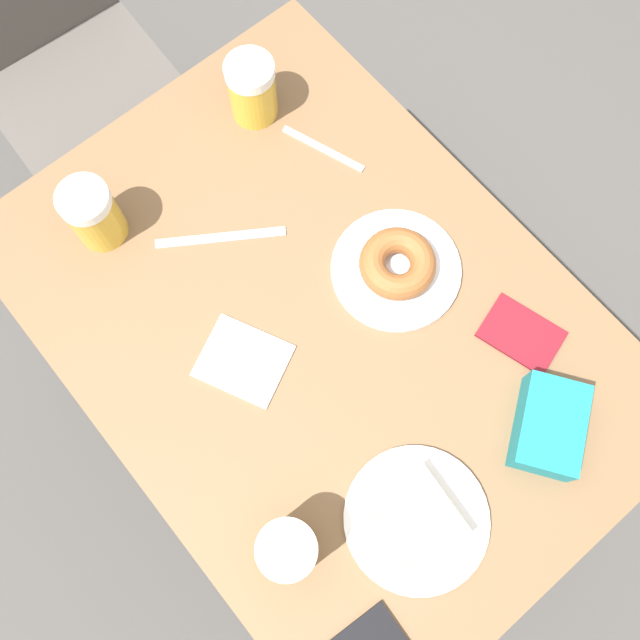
{
  "coord_description": "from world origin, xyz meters",
  "views": [
    {
      "loc": [
        -0.22,
        -0.26,
        1.84
      ],
      "look_at": [
        0.0,
        0.0,
        0.74
      ],
      "focal_mm": 40.0,
      "sensor_mm": 36.0,
      "label": 1
    }
  ],
  "objects_px": {
    "blue_pouch": "(549,426)",
    "napkin_folded": "(243,361)",
    "knife": "(221,238)",
    "chair": "(46,35)",
    "beer_mug_left": "(93,214)",
    "plate_with_cake": "(417,519)",
    "fork": "(323,149)",
    "beer_mug_right": "(252,89)",
    "passport_far_edge": "(521,334)",
    "beer_mug_center": "(288,549)",
    "plate_with_donut": "(397,266)"
  },
  "relations": [
    {
      "from": "fork",
      "to": "blue_pouch",
      "type": "height_order",
      "value": "blue_pouch"
    },
    {
      "from": "plate_with_donut",
      "to": "knife",
      "type": "height_order",
      "value": "plate_with_donut"
    },
    {
      "from": "chair",
      "to": "passport_far_edge",
      "type": "relative_size",
      "value": 6.38
    },
    {
      "from": "plate_with_cake",
      "to": "plate_with_donut",
      "type": "xyz_separation_m",
      "value": [
        0.25,
        0.32,
        0.01
      ]
    },
    {
      "from": "plate_with_cake",
      "to": "fork",
      "type": "bearing_deg",
      "value": 62.49
    },
    {
      "from": "chair",
      "to": "passport_far_edge",
      "type": "height_order",
      "value": "chair"
    },
    {
      "from": "fork",
      "to": "blue_pouch",
      "type": "distance_m",
      "value": 0.61
    },
    {
      "from": "plate_with_cake",
      "to": "blue_pouch",
      "type": "height_order",
      "value": "blue_pouch"
    },
    {
      "from": "beer_mug_left",
      "to": "knife",
      "type": "bearing_deg",
      "value": -44.22
    },
    {
      "from": "beer_mug_center",
      "to": "napkin_folded",
      "type": "distance_m",
      "value": 0.31
    },
    {
      "from": "knife",
      "to": "napkin_folded",
      "type": "bearing_deg",
      "value": -118.05
    },
    {
      "from": "beer_mug_left",
      "to": "beer_mug_center",
      "type": "relative_size",
      "value": 1.0
    },
    {
      "from": "passport_far_edge",
      "to": "fork",
      "type": "bearing_deg",
      "value": 93.32
    },
    {
      "from": "beer_mug_left",
      "to": "knife",
      "type": "relative_size",
      "value": 0.64
    },
    {
      "from": "beer_mug_left",
      "to": "beer_mug_right",
      "type": "xyz_separation_m",
      "value": [
        0.35,
        0.02,
        0.0
      ]
    },
    {
      "from": "beer_mug_right",
      "to": "napkin_folded",
      "type": "relative_size",
      "value": 0.73
    },
    {
      "from": "plate_with_donut",
      "to": "napkin_folded",
      "type": "bearing_deg",
      "value": 171.99
    },
    {
      "from": "knife",
      "to": "plate_with_cake",
      "type": "bearing_deg",
      "value": -95.73
    },
    {
      "from": "beer_mug_right",
      "to": "passport_far_edge",
      "type": "xyz_separation_m",
      "value": [
        0.07,
        -0.61,
        -0.06
      ]
    },
    {
      "from": "passport_far_edge",
      "to": "blue_pouch",
      "type": "xyz_separation_m",
      "value": [
        -0.08,
        -0.13,
        0.03
      ]
    },
    {
      "from": "beer_mug_right",
      "to": "chair",
      "type": "bearing_deg",
      "value": 107.91
    },
    {
      "from": "beer_mug_right",
      "to": "blue_pouch",
      "type": "bearing_deg",
      "value": -90.92
    },
    {
      "from": "passport_far_edge",
      "to": "beer_mug_right",
      "type": "bearing_deg",
      "value": 96.53
    },
    {
      "from": "beer_mug_left",
      "to": "passport_far_edge",
      "type": "bearing_deg",
      "value": -54.94
    },
    {
      "from": "napkin_folded",
      "to": "plate_with_cake",
      "type": "bearing_deg",
      "value": -82.44
    },
    {
      "from": "napkin_folded",
      "to": "blue_pouch",
      "type": "distance_m",
      "value": 0.49
    },
    {
      "from": "passport_far_edge",
      "to": "blue_pouch",
      "type": "height_order",
      "value": "blue_pouch"
    },
    {
      "from": "fork",
      "to": "passport_far_edge",
      "type": "distance_m",
      "value": 0.47
    },
    {
      "from": "beer_mug_left",
      "to": "passport_far_edge",
      "type": "distance_m",
      "value": 0.73
    },
    {
      "from": "beer_mug_right",
      "to": "passport_far_edge",
      "type": "bearing_deg",
      "value": -83.47
    },
    {
      "from": "passport_far_edge",
      "to": "plate_with_donut",
      "type": "bearing_deg",
      "value": 110.91
    },
    {
      "from": "beer_mug_right",
      "to": "knife",
      "type": "bearing_deg",
      "value": -141.64
    },
    {
      "from": "chair",
      "to": "napkin_folded",
      "type": "distance_m",
      "value": 0.92
    },
    {
      "from": "chair",
      "to": "fork",
      "type": "distance_m",
      "value": 0.73
    },
    {
      "from": "beer_mug_left",
      "to": "napkin_folded",
      "type": "height_order",
      "value": "beer_mug_left"
    },
    {
      "from": "plate_with_donut",
      "to": "napkin_folded",
      "type": "xyz_separation_m",
      "value": [
        -0.29,
        0.04,
        -0.02
      ]
    },
    {
      "from": "beer_mug_left",
      "to": "fork",
      "type": "distance_m",
      "value": 0.41
    },
    {
      "from": "beer_mug_left",
      "to": "beer_mug_center",
      "type": "xyz_separation_m",
      "value": [
        -0.09,
        -0.61,
        0.0
      ]
    },
    {
      "from": "beer_mug_center",
      "to": "fork",
      "type": "height_order",
      "value": "beer_mug_center"
    },
    {
      "from": "fork",
      "to": "plate_with_cake",
      "type": "bearing_deg",
      "value": -117.51
    },
    {
      "from": "napkin_folded",
      "to": "passport_far_edge",
      "type": "xyz_separation_m",
      "value": [
        0.38,
        -0.26,
        0.0
      ]
    },
    {
      "from": "plate_with_cake",
      "to": "blue_pouch",
      "type": "distance_m",
      "value": 0.25
    },
    {
      "from": "chair",
      "to": "plate_with_cake",
      "type": "relative_size",
      "value": 4.18
    },
    {
      "from": "beer_mug_left",
      "to": "chair",
      "type": "bearing_deg",
      "value": 72.51
    },
    {
      "from": "blue_pouch",
      "to": "napkin_folded",
      "type": "bearing_deg",
      "value": 126.99
    },
    {
      "from": "beer_mug_right",
      "to": "fork",
      "type": "bearing_deg",
      "value": -73.1
    },
    {
      "from": "plate_with_donut",
      "to": "fork",
      "type": "distance_m",
      "value": 0.26
    },
    {
      "from": "beer_mug_right",
      "to": "napkin_folded",
      "type": "height_order",
      "value": "beer_mug_right"
    },
    {
      "from": "napkin_folded",
      "to": "knife",
      "type": "height_order",
      "value": "napkin_folded"
    },
    {
      "from": "knife",
      "to": "chair",
      "type": "bearing_deg",
      "value": 87.55
    }
  ]
}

